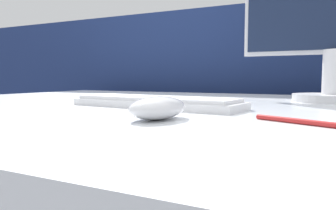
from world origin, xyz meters
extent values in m
cube|color=navy|center=(0.00, 0.72, 0.58)|extent=(5.00, 0.03, 1.15)
ellipsoid|color=silver|center=(-0.06, -0.29, 0.78)|extent=(0.08, 0.13, 0.04)
cube|color=silver|center=(-0.17, -0.10, 0.77)|extent=(0.41, 0.16, 0.02)
cube|color=silver|center=(-0.17, -0.10, 0.78)|extent=(0.39, 0.14, 0.01)
cylinder|color=silver|center=(0.19, 0.27, 0.77)|extent=(0.22, 0.22, 0.02)
cylinder|color=silver|center=(0.19, 0.27, 0.84)|extent=(0.07, 0.07, 0.12)
cylinder|color=red|center=(0.14, -0.24, 0.77)|extent=(0.14, 0.07, 0.01)
camera|label=1|loc=(0.18, -0.74, 0.83)|focal=35.00mm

